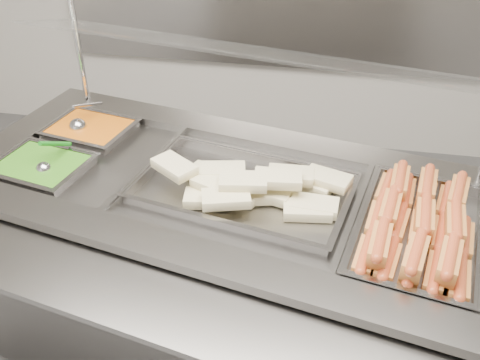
% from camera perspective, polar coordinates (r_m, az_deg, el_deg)
% --- Properties ---
extents(steam_counter, '(2.12, 1.26, 0.95)m').
position_cam_1_polar(steam_counter, '(2.18, -1.30, -10.58)').
color(steam_counter, slate).
rests_on(steam_counter, ground).
extents(tray_rail, '(1.91, 0.75, 0.05)m').
position_cam_1_polar(tray_rail, '(1.55, -9.62, -12.38)').
color(tray_rail, slate).
rests_on(tray_rail, steam_counter).
extents(sneeze_guard, '(1.77, 0.65, 0.46)m').
position_cam_1_polar(sneeze_guard, '(1.89, 1.20, 13.17)').
color(sneeze_guard, silver).
rests_on(sneeze_guard, steam_counter).
extents(pan_hotdogs, '(0.47, 0.64, 0.11)m').
position_cam_1_polar(pan_hotdogs, '(1.80, 18.34, -5.93)').
color(pan_hotdogs, gray).
rests_on(pan_hotdogs, steam_counter).
extents(pan_wraps, '(0.79, 0.56, 0.07)m').
position_cam_1_polar(pan_wraps, '(1.87, 0.30, -1.38)').
color(pan_wraps, gray).
rests_on(pan_wraps, steam_counter).
extents(pan_beans, '(0.36, 0.31, 0.11)m').
position_cam_1_polar(pan_beans, '(2.32, -15.57, 4.50)').
color(pan_beans, gray).
rests_on(pan_beans, steam_counter).
extents(pan_peas, '(0.36, 0.31, 0.11)m').
position_cam_1_polar(pan_peas, '(2.13, -20.27, 0.60)').
color(pan_peas, gray).
rests_on(pan_peas, steam_counter).
extents(hotdogs_in_buns, '(0.38, 0.59, 0.12)m').
position_cam_1_polar(hotdogs_in_buns, '(1.76, 18.44, -4.72)').
color(hotdogs_in_buns, '#A25C21').
rests_on(hotdogs_in_buns, pan_hotdogs).
extents(tortilla_wraps, '(0.71, 0.33, 0.10)m').
position_cam_1_polar(tortilla_wraps, '(1.83, 1.84, -0.64)').
color(tortilla_wraps, tan).
rests_on(tortilla_wraps, pan_wraps).
extents(ladle, '(0.08, 0.21, 0.14)m').
position_cam_1_polar(ladle, '(2.31, -16.82, 5.58)').
color(ladle, '#B5B5BA').
rests_on(ladle, pan_beans).
extents(serving_spoon, '(0.07, 0.19, 0.14)m').
position_cam_1_polar(serving_spoon, '(2.08, -19.98, 1.55)').
color(serving_spoon, '#B5B5BA').
rests_on(serving_spoon, pan_peas).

